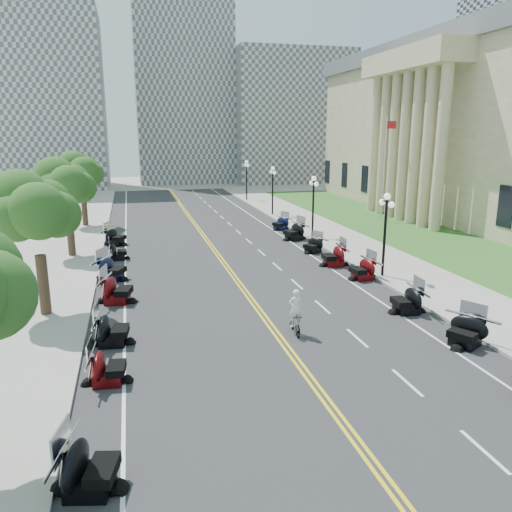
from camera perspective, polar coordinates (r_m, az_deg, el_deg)
ground at (r=24.35m, az=0.54°, el=-6.48°), size 160.00×160.00×0.00m
road at (r=33.68m, az=-3.77°, el=-0.70°), size 16.00×90.00×0.01m
centerline_yellow_a at (r=33.66m, az=-3.97°, el=-0.70°), size 0.12×90.00×0.00m
centerline_yellow_b at (r=33.70m, az=-3.57°, el=-0.67°), size 0.12×90.00×0.00m
edge_line_north at (r=35.34m, az=6.49°, el=-0.04°), size 0.12×90.00×0.00m
edge_line_south at (r=33.18m, az=-14.70°, el=-1.35°), size 0.12×90.00×0.00m
lane_dash_3 at (r=15.94m, az=24.63°, el=-19.61°), size 0.12×2.00×0.00m
lane_dash_4 at (r=18.73m, az=16.87°, el=-13.64°), size 0.12×2.00×0.00m
lane_dash_5 at (r=21.89m, az=11.49°, el=-9.16°), size 0.12×2.00×0.00m
lane_dash_6 at (r=25.30m, az=7.60°, el=-5.78°), size 0.12×2.00×0.00m
lane_dash_7 at (r=28.85m, az=4.69°, el=-3.21°), size 0.12×2.00×0.00m
lane_dash_8 at (r=32.51m, az=2.43°, el=-1.20°), size 0.12×2.00×0.00m
lane_dash_9 at (r=36.25m, az=0.64°, el=0.40°), size 0.12×2.00×0.00m
lane_dash_10 at (r=40.03m, az=-0.82°, el=1.70°), size 0.12×2.00×0.00m
lane_dash_11 at (r=43.85m, az=-2.03°, el=2.77°), size 0.12×2.00×0.00m
lane_dash_12 at (r=47.70m, az=-3.04°, el=3.67°), size 0.12×2.00×0.00m
lane_dash_13 at (r=51.58m, az=-3.91°, el=4.43°), size 0.12×2.00×0.00m
lane_dash_14 at (r=55.47m, az=-4.65°, el=5.09°), size 0.12×2.00×0.00m
lane_dash_15 at (r=59.37m, az=-5.30°, el=5.66°), size 0.12×2.00×0.00m
lane_dash_16 at (r=63.29m, az=-5.87°, el=6.16°), size 0.12×2.00×0.00m
lane_dash_17 at (r=67.22m, az=-6.37°, el=6.60°), size 0.12×2.00×0.00m
lane_dash_18 at (r=71.15m, az=-6.82°, el=6.99°), size 0.12×2.00×0.00m
lane_dash_19 at (r=75.10m, az=-7.22°, el=7.34°), size 0.12×2.00×0.00m
sidewalk_north at (r=36.94m, az=12.46°, el=0.43°), size 5.00×90.00×0.15m
sidewalk_south at (r=33.49m, az=-21.73°, el=-1.64°), size 5.00×90.00×0.15m
lawn at (r=47.11m, az=15.80°, el=3.08°), size 9.00×60.00×0.10m
civic_building at (r=58.06m, az=27.22°, el=12.84°), size 26.00×51.00×17.80m
distant_block_a at (r=85.08m, az=-23.29°, el=15.89°), size 18.00×14.00×26.00m
distant_block_b at (r=90.84m, az=-8.31°, el=17.90°), size 16.00×12.00×30.00m
distant_block_c at (r=91.43m, az=3.71°, el=15.47°), size 20.00×14.00×22.00m
street_lamp_2 at (r=30.36m, az=14.49°, el=2.29°), size 0.50×1.20×4.90m
street_lamp_3 at (r=41.13m, az=6.54°, el=5.60°), size 0.50×1.20×4.90m
street_lamp_4 at (r=52.43m, az=1.91°, el=7.47°), size 0.50×1.20×4.90m
street_lamp_5 at (r=63.99m, az=-1.08°, el=8.64°), size 0.50×1.20×4.90m
flagpole at (r=50.20m, az=14.40°, el=9.51°), size 1.10×0.20×10.00m
tree_2 at (r=24.72m, az=-23.82°, el=4.04°), size 4.80×4.80×9.20m
tree_3 at (r=36.51m, az=-20.84°, el=7.15°), size 4.80×4.80×9.20m
tree_4 at (r=48.40m, az=-19.30°, el=8.73°), size 4.80×4.80×9.20m
motorcycle_n_4 at (r=22.20m, az=22.87°, el=-7.78°), size 2.72×2.72×1.39m
motorcycle_n_5 at (r=25.16m, az=16.88°, el=-4.72°), size 2.17×2.17×1.41m
motorcycle_n_6 at (r=30.18m, az=12.09°, el=-1.33°), size 2.20×2.20×1.42m
motorcycle_n_7 at (r=32.88m, az=8.89°, el=0.15°), size 2.27×2.27×1.51m
motorcycle_n_8 at (r=36.34m, az=6.54°, el=1.33°), size 2.42×2.42×1.25m
motorcycle_n_9 at (r=40.54m, az=4.38°, el=2.92°), size 2.70×2.70×1.56m
motorcycle_n_10 at (r=44.82m, az=2.83°, el=3.83°), size 2.48×2.48×1.30m
motorcycle_s_3 at (r=13.61m, az=-18.61°, el=-21.71°), size 2.47×2.47×1.44m
motorcycle_s_4 at (r=18.39m, az=-16.64°, el=-11.91°), size 2.06×2.06×1.32m
motorcycle_s_5 at (r=21.43m, az=-16.15°, el=-7.93°), size 2.25×2.25×1.43m
motorcycle_s_6 at (r=26.44m, az=-15.64°, el=-3.57°), size 2.71×2.71×1.55m
motorcycle_s_7 at (r=30.53m, az=-16.19°, el=-1.30°), size 2.90×2.90×1.52m
motorcycle_s_8 at (r=35.43m, az=-15.54°, el=0.61°), size 1.93×1.93×1.29m
motorcycle_s_9 at (r=40.03m, az=-15.80°, el=2.22°), size 2.82×2.82×1.46m
bicycle at (r=21.76m, az=4.50°, el=-7.73°), size 0.57×1.62×0.96m
cyclist_rider at (r=21.31m, az=4.57°, el=-4.43°), size 0.61×0.40×1.68m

